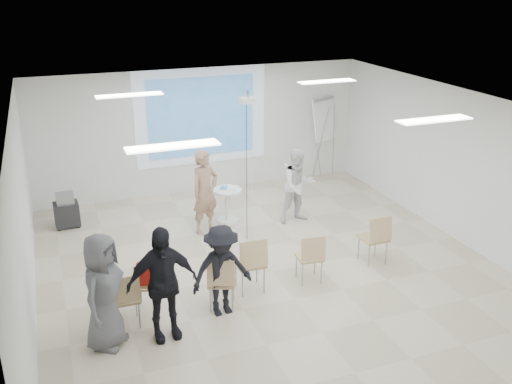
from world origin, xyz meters
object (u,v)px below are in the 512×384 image
object	(u,v)px
chair_left_inner	(221,279)
flipchart_easel	(324,120)
chair_right_far	(376,236)
av_cart	(66,211)
chair_far_left	(125,296)
chair_center	(251,260)
audience_left	(162,276)
player_right	(298,182)
pedestal_table	(228,203)
chair_right_inner	(311,255)
player_left	(205,187)
audience_outer	(103,285)
laptop	(221,279)
chair_left_mid	(148,283)
audience_mid	(221,265)

from	to	relation	value
chair_left_inner	flipchart_easel	bearing A→B (deg)	70.14
chair_right_far	av_cart	distance (m)	6.41
chair_far_left	chair_center	bearing A→B (deg)	9.48
chair_center	audience_left	world-z (taller)	audience_left
player_right	chair_center	size ratio (longest dim) A/B	1.78
pedestal_table	chair_right_inner	world-z (taller)	chair_right_inner
pedestal_table	chair_far_left	size ratio (longest dim) A/B	0.89
player_left	player_right	bearing A→B (deg)	-28.74
audience_outer	flipchart_easel	size ratio (longest dim) A/B	0.92
player_left	chair_far_left	xyz separation A→B (m)	(-2.06, -2.90, -0.46)
pedestal_table	laptop	xyz separation A→B (m)	(-1.13, -3.18, 0.07)
chair_right_inner	player_right	bearing A→B (deg)	76.93
chair_left_inner	chair_right_inner	distance (m)	1.71
chair_left_mid	av_cart	size ratio (longest dim) A/B	1.10
laptop	audience_mid	world-z (taller)	audience_mid
chair_center	flipchart_easel	distance (m)	6.12
chair_right_far	av_cart	size ratio (longest dim) A/B	1.29
chair_right_inner	av_cart	size ratio (longest dim) A/B	1.21
chair_right_inner	audience_mid	size ratio (longest dim) A/B	0.53
audience_outer	chair_left_mid	bearing A→B (deg)	-11.13
chair_left_mid	chair_center	distance (m)	1.72
flipchart_easel	chair_right_far	bearing A→B (deg)	-129.71
chair_center	player_right	bearing A→B (deg)	52.91
chair_left_mid	av_cart	bearing A→B (deg)	122.19
audience_left	audience_mid	distance (m)	1.04
chair_center	audience_outer	xyz separation A→B (m)	(-2.44, -0.63, 0.38)
laptop	audience_mid	size ratio (longest dim) A/B	0.20
player_right	chair_far_left	distance (m)	4.93
chair_center	audience_left	distance (m)	1.83
audience_mid	audience_outer	world-z (taller)	audience_outer
audience_mid	chair_left_mid	bearing A→B (deg)	150.38
chair_center	flipchart_easel	size ratio (longest dim) A/B	0.48
pedestal_table	flipchart_easel	xyz separation A→B (m)	(3.18, 1.83, 1.13)
chair_right_inner	chair_right_far	size ratio (longest dim) A/B	0.94
pedestal_table	player_left	bearing A→B (deg)	-149.54
chair_right_far	chair_left_mid	bearing A→B (deg)	-179.47
chair_right_far	flipchart_easel	distance (m)	4.89
player_left	chair_far_left	bearing A→B (deg)	-149.96
chair_right_inner	laptop	distance (m)	1.67
chair_right_inner	player_left	bearing A→B (deg)	119.43
chair_far_left	chair_right_inner	xyz separation A→B (m)	(3.17, 0.24, -0.00)
laptop	flipchart_easel	bearing A→B (deg)	-110.20
chair_center	laptop	xyz separation A→B (m)	(-0.60, -0.24, -0.10)
player_left	chair_left_mid	size ratio (longest dim) A/B	2.42
pedestal_table	chair_right_far	world-z (taller)	chair_right_far
chair_left_mid	chair_center	bearing A→B (deg)	15.22
player_left	chair_right_far	world-z (taller)	player_left
chair_left_inner	chair_center	size ratio (longest dim) A/B	0.91
chair_far_left	av_cart	bearing A→B (deg)	99.71
chair_far_left	audience_left	world-z (taller)	audience_left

